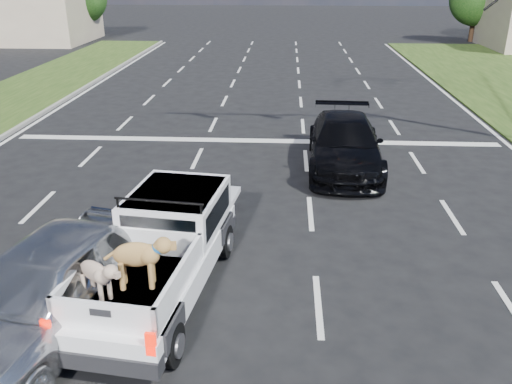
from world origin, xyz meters
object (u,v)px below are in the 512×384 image
black_coupe (345,144)px  pickup_truck (161,250)px  traffic_signal (478,0)px  silver_sedan (47,288)px

black_coupe → pickup_truck: bearing=-117.6°
pickup_truck → traffic_signal: bearing=57.7°
traffic_signal → silver_sedan: traffic_signal is taller
pickup_truck → silver_sedan: pickup_truck is taller
silver_sedan → black_coupe: silver_sedan is taller
black_coupe → silver_sedan: bearing=-121.6°
silver_sedan → black_coupe: bearing=69.4°
traffic_signal → black_coupe: size_ratio=1.73×
traffic_signal → silver_sedan: size_ratio=1.83×
traffic_signal → black_coupe: 6.62m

